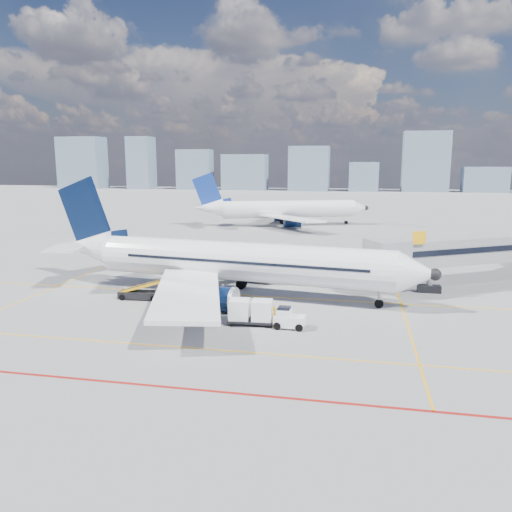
{
  "coord_description": "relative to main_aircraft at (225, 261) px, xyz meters",
  "views": [
    {
      "loc": [
        9.74,
        -36.73,
        12.46
      ],
      "look_at": [
        0.88,
        7.36,
        4.0
      ],
      "focal_mm": 35.0,
      "sensor_mm": 36.0,
      "label": 1
    }
  ],
  "objects": [
    {
      "name": "cargo_dolly",
      "position": [
        4.24,
        -8.44,
        -2.14
      ],
      "size": [
        3.69,
        1.84,
        1.97
      ],
      "rotation": [
        0.0,
        0.0,
        0.07
      ],
      "color": "black",
      "rests_on": "ground"
    },
    {
      "name": "apron_markings",
      "position": [
        1.67,
        -12.1,
        -3.22
      ],
      "size": [
        90.0,
        35.12,
        0.01
      ],
      "color": "#FFB00D",
      "rests_on": "ground"
    },
    {
      "name": "ramp_worker",
      "position": [
        6.19,
        -8.83,
        -2.39
      ],
      "size": [
        0.58,
        0.71,
        1.67
      ],
      "primitive_type": "imported",
      "rotation": [
        0.0,
        0.0,
        1.24
      ],
      "color": "yellow",
      "rests_on": "ground"
    },
    {
      "name": "main_aircraft",
      "position": [
        0.0,
        0.0,
        0.0
      ],
      "size": [
        37.85,
        32.88,
        11.09
      ],
      "rotation": [
        0.0,
        0.0,
        -0.13
      ],
      "color": "white",
      "rests_on": "ground"
    },
    {
      "name": "baggage_tug",
      "position": [
        7.2,
        -8.73,
        -2.45
      ],
      "size": [
        2.37,
        1.49,
        1.61
      ],
      "rotation": [
        0.0,
        0.0,
        -0.04
      ],
      "color": "white",
      "rests_on": "ground"
    },
    {
      "name": "second_aircraft",
      "position": [
        -2.6,
        53.44,
        0.0
      ],
      "size": [
        34.46,
        29.27,
        10.62
      ],
      "rotation": [
        0.0,
        0.0,
        0.35
      ],
      "color": "white",
      "rests_on": "ground"
    },
    {
      "name": "distant_skyline",
      "position": [
        7.58,
        181.81,
        7.89
      ],
      "size": [
        260.41,
        14.93,
        28.03
      ],
      "color": "slate",
      "rests_on": "ground"
    },
    {
      "name": "belt_loader",
      "position": [
        -7.15,
        -3.25,
        -2.63
      ],
      "size": [
        5.67,
        1.69,
        2.3
      ],
      "rotation": [
        0.0,
        0.0,
        0.04
      ],
      "color": "black",
      "rests_on": "ground"
    },
    {
      "name": "jet_bridge",
      "position": [
        25.76,
        8.72,
        0.52
      ],
      "size": [
        23.55,
        15.78,
        6.3
      ],
      "color": "#999CA2",
      "rests_on": "ground"
    },
    {
      "name": "ground",
      "position": [
        2.25,
        -8.19,
        -3.22
      ],
      "size": [
        420.0,
        420.0,
        0.0
      ],
      "primitive_type": "plane",
      "color": "gray",
      "rests_on": "ground"
    }
  ]
}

